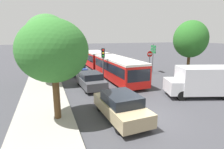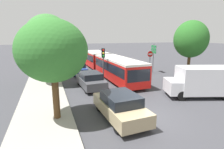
# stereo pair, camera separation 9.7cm
# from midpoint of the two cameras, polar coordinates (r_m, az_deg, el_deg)

# --- Properties ---
(ground_plane) EXTENTS (200.00, 200.00, 0.00)m
(ground_plane) POSITION_cam_midpoint_polar(r_m,az_deg,el_deg) (10.71, 10.98, -13.05)
(ground_plane) COLOR #3D3D42
(kerb_strip_left) EXTENTS (3.20, 37.53, 0.14)m
(kerb_strip_left) POSITION_cam_midpoint_polar(r_m,az_deg,el_deg) (22.43, -21.07, 0.02)
(kerb_strip_left) COLOR #9E998E
(kerb_strip_left) RESTS_ON ground
(articulated_bus) EXTENTS (2.48, 15.84, 2.35)m
(articulated_bus) POSITION_cam_midpoint_polar(r_m,az_deg,el_deg) (21.28, -1.48, 3.75)
(articulated_bus) COLOR red
(articulated_bus) RESTS_ON ground
(city_bus_rear) EXTENTS (2.91, 11.74, 2.51)m
(city_bus_rear) POSITION_cam_midpoint_polar(r_m,az_deg,el_deg) (36.03, -14.94, 7.06)
(city_bus_rear) COLOR silver
(city_bus_rear) RESTS_ON ground
(queued_car_tan) EXTENTS (1.98, 4.35, 1.49)m
(queued_car_tan) POSITION_cam_midpoint_polar(r_m,az_deg,el_deg) (9.93, 2.89, -10.19)
(queued_car_tan) COLOR tan
(queued_car_tan) RESTS_ON ground
(queued_car_graphite) EXTENTS (1.94, 4.25, 1.45)m
(queued_car_graphite) POSITION_cam_midpoint_polar(r_m,az_deg,el_deg) (15.65, -6.81, -1.83)
(queued_car_graphite) COLOR #47474C
(queued_car_graphite) RESTS_ON ground
(queued_car_blue) EXTENTS (1.85, 4.06, 1.39)m
(queued_car_blue) POSITION_cam_midpoint_polar(r_m,az_deg,el_deg) (21.69, -11.07, 1.94)
(queued_car_blue) COLOR #284799
(queued_car_blue) RESTS_ON ground
(white_van) EXTENTS (5.36, 3.47, 2.31)m
(white_van) POSITION_cam_midpoint_polar(r_m,az_deg,el_deg) (14.95, 27.61, -1.87)
(white_van) COLOR silver
(white_van) RESTS_ON ground
(traffic_light) EXTENTS (0.36, 0.38, 3.40)m
(traffic_light) POSITION_cam_midpoint_polar(r_m,az_deg,el_deg) (17.27, -2.72, 5.54)
(traffic_light) COLOR #56595E
(traffic_light) RESTS_ON ground
(no_entry_sign) EXTENTS (0.70, 0.08, 2.82)m
(no_entry_sign) POSITION_cam_midpoint_polar(r_m,az_deg,el_deg) (21.52, 12.41, 4.96)
(no_entry_sign) COLOR #56595E
(no_entry_sign) RESTS_ON ground
(direction_sign_post) EXTENTS (0.31, 1.39, 3.60)m
(direction_sign_post) POSITION_cam_midpoint_polar(r_m,az_deg,el_deg) (22.65, 13.52, 7.03)
(direction_sign_post) COLOR #56595E
(direction_sign_post) RESTS_ON ground
(tree_left_near) EXTENTS (3.60, 3.60, 5.48)m
(tree_left_near) POSITION_cam_midpoint_polar(r_m,az_deg,el_deg) (9.50, -18.54, 7.28)
(tree_left_near) COLOR #51381E
(tree_left_near) RESTS_ON ground
(tree_left_mid) EXTENTS (4.32, 4.32, 6.54)m
(tree_left_mid) POSITION_cam_midpoint_polar(r_m,az_deg,el_deg) (17.61, -19.64, 10.10)
(tree_left_mid) COLOR #51381E
(tree_left_mid) RESTS_ON ground
(tree_right_near) EXTENTS (3.33, 3.33, 6.10)m
(tree_right_near) POSITION_cam_midpoint_polar(r_m,az_deg,el_deg) (19.43, 24.49, 10.41)
(tree_right_near) COLOR #51381E
(tree_right_near) RESTS_ON ground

